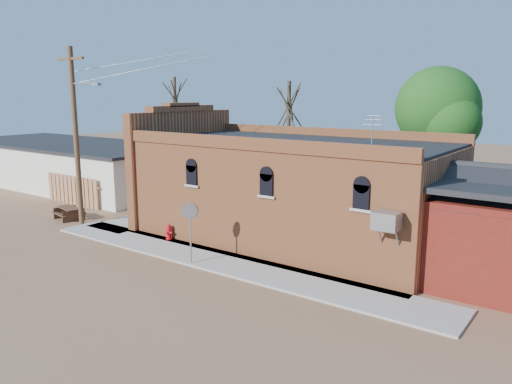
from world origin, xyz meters
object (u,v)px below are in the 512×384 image
Objects in this scene: utility_pole at (76,133)px; brick_bar at (286,189)px; trash_barrel at (189,205)px; picnic_table at (69,212)px; stop_sign at (190,217)px; fire_hydrant at (169,232)px.

brick_bar is at bearing 23.69° from utility_pole.
trash_barrel reaches higher than picnic_table.
utility_pole reaches higher than stop_sign.
stop_sign is at bearing -7.71° from utility_pole.
brick_bar is 23.16× the size of fire_hydrant.
stop_sign is 1.38× the size of picnic_table.
brick_bar is 5.58m from stop_sign.
fire_hydrant is 0.40× the size of picnic_table.
stop_sign is 10.66m from picnic_table.
utility_pole is at bearing -119.48° from trash_barrel.
stop_sign is 8.79m from trash_barrel.
utility_pole is 12.71× the size of fire_hydrant.
utility_pole reaches higher than trash_barrel.
trash_barrel is (-2.92, 4.44, 0.11)m from fire_hydrant.
picnic_table is (-7.35, -0.32, 0.00)m from fire_hydrant.
utility_pole is at bearing 1.31° from picnic_table.
stop_sign reaches higher than picnic_table.
trash_barrel is at bearing 173.93° from brick_bar.
brick_bar is 7.21m from trash_barrel.
fire_hydrant is at bearing -137.39° from brick_bar.
utility_pole reaches higher than fire_hydrant.
brick_bar reaches higher than stop_sign.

